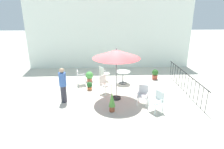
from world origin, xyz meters
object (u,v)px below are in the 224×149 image
(patio_chair_1, at_px, (143,93))
(patio_chair_2, at_px, (157,100))
(patio_chair_3, at_px, (103,73))
(patio_chair_4, at_px, (80,77))
(cafe_table_0, at_px, (123,75))
(standing_person, at_px, (63,85))
(potted_plant_1, at_px, (90,86))
(potted_plant_0, at_px, (155,74))
(patio_chair_0, at_px, (104,83))
(potted_plant_3, at_px, (89,76))
(potted_plant_2, at_px, (112,101))
(patio_umbrella_0, at_px, (116,54))

(patio_chair_1, bearing_deg, patio_chair_2, -55.96)
(patio_chair_2, relative_size, patio_chair_3, 0.98)
(patio_chair_3, distance_m, patio_chair_4, 1.42)
(cafe_table_0, relative_size, standing_person, 0.50)
(cafe_table_0, height_order, patio_chair_2, patio_chair_2)
(patio_chair_2, height_order, potted_plant_1, patio_chair_2)
(cafe_table_0, bearing_deg, patio_chair_3, 159.60)
(potted_plant_0, bearing_deg, patio_chair_4, -170.38)
(patio_chair_2, distance_m, potted_plant_1, 3.80)
(patio_chair_0, distance_m, patio_chair_3, 1.74)
(potted_plant_3, bearing_deg, patio_chair_4, -131.22)
(patio_chair_1, bearing_deg, potted_plant_2, -155.65)
(patio_umbrella_0, relative_size, standing_person, 1.50)
(patio_chair_0, height_order, standing_person, standing_person)
(patio_chair_1, distance_m, patio_chair_2, 0.83)
(cafe_table_0, relative_size, potted_plant_2, 0.94)
(potted_plant_0, relative_size, standing_person, 0.38)
(patio_chair_1, height_order, patio_chair_2, patio_chair_2)
(cafe_table_0, bearing_deg, potted_plant_0, 16.60)
(standing_person, bearing_deg, patio_umbrella_0, 5.10)
(cafe_table_0, height_order, potted_plant_1, cafe_table_0)
(potted_plant_0, xyz_separation_m, standing_person, (-4.96, -2.81, 0.51))
(patio_chair_0, xyz_separation_m, patio_chair_2, (2.19, -1.90, -0.02))
(patio_chair_4, bearing_deg, patio_chair_2, -40.91)
(patio_umbrella_0, relative_size, potted_plant_1, 5.57)
(patio_chair_1, relative_size, potted_plant_0, 1.41)
(cafe_table_0, bearing_deg, patio_chair_0, -128.97)
(potted_plant_3, bearing_deg, cafe_table_0, -11.44)
(patio_chair_2, bearing_deg, patio_umbrella_0, 142.91)
(patio_chair_0, distance_m, standing_person, 2.09)
(cafe_table_0, bearing_deg, potted_plant_2, -103.43)
(potted_plant_3, xyz_separation_m, standing_person, (-0.99, -2.60, 0.51))
(potted_plant_1, relative_size, potted_plant_2, 0.50)
(patio_umbrella_0, height_order, patio_chair_4, patio_umbrella_0)
(patio_chair_2, relative_size, potted_plant_3, 1.45)
(patio_chair_0, height_order, patio_chair_3, patio_chair_0)
(patio_chair_4, bearing_deg, standing_person, -104.04)
(patio_chair_1, bearing_deg, potted_plant_3, 131.60)
(patio_chair_2, distance_m, patio_chair_3, 4.28)
(patio_chair_0, bearing_deg, potted_plant_2, -80.61)
(cafe_table_0, height_order, patio_chair_4, patio_chair_4)
(patio_chair_3, relative_size, patio_chair_4, 1.03)
(patio_chair_2, xyz_separation_m, potted_plant_2, (-1.88, 0.04, -0.05))
(standing_person, bearing_deg, cafe_table_0, 36.89)
(cafe_table_0, distance_m, potted_plant_2, 3.27)
(patio_umbrella_0, relative_size, patio_chair_1, 2.80)
(patio_chair_3, bearing_deg, standing_person, -124.67)
(potted_plant_3, bearing_deg, potted_plant_0, 3.00)
(patio_chair_3, bearing_deg, patio_chair_1, -58.94)
(patio_chair_1, bearing_deg, patio_chair_4, 142.24)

